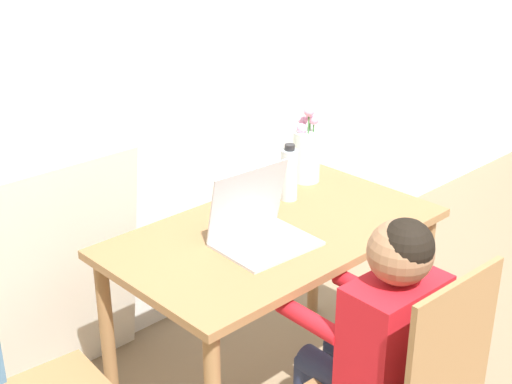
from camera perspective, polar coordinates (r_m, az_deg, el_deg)
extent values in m
cube|color=white|center=(2.92, -7.41, 11.86)|extent=(6.40, 0.05, 2.50)
cube|color=olive|center=(2.52, 1.55, -3.24)|extent=(1.18, 0.67, 0.03)
cylinder|color=olive|center=(2.91, 13.15, -7.95)|extent=(0.05, 0.05, 0.68)
cylinder|color=olive|center=(2.61, -11.75, -11.83)|extent=(0.05, 0.05, 0.68)
cylinder|color=olive|center=(3.21, 4.70, -4.28)|extent=(0.05, 0.05, 0.68)
cube|color=olive|center=(2.01, 15.31, -12.65)|extent=(0.38, 0.03, 0.47)
cube|color=red|center=(2.12, 10.86, -11.55)|extent=(0.31, 0.19, 0.38)
sphere|color=#936B4C|center=(1.98, 11.48, -4.74)|extent=(0.19, 0.19, 0.19)
sphere|color=black|center=(1.96, 11.88, -4.30)|extent=(0.16, 0.16, 0.16)
cylinder|color=navy|center=(2.34, 8.83, -13.11)|extent=(0.10, 0.28, 0.09)
cylinder|color=navy|center=(2.26, 6.54, -14.53)|extent=(0.10, 0.28, 0.09)
cylinder|color=red|center=(2.31, 8.76, -7.78)|extent=(0.06, 0.24, 0.06)
cylinder|color=red|center=(2.14, 4.28, -10.19)|extent=(0.06, 0.24, 0.06)
cube|color=#B2B2B7|center=(2.39, 0.83, -4.19)|extent=(0.33, 0.27, 0.01)
cube|color=silver|center=(2.39, 0.83, -4.07)|extent=(0.28, 0.19, 0.00)
cube|color=#B2B2B7|center=(2.41, -0.67, -0.69)|extent=(0.32, 0.08, 0.24)
cube|color=black|center=(2.41, -0.73, -0.65)|extent=(0.28, 0.07, 0.21)
cylinder|color=silver|center=(2.89, 4.06, 2.87)|extent=(0.11, 0.11, 0.21)
cylinder|color=#3D7A38|center=(2.89, 4.30, 3.93)|extent=(0.01, 0.01, 0.22)
sphere|color=#EA9EC6|center=(2.86, 4.36, 6.04)|extent=(0.04, 0.04, 0.04)
cylinder|color=#3D7A38|center=(2.89, 3.72, 3.75)|extent=(0.01, 0.01, 0.21)
sphere|color=#EA9EC6|center=(2.86, 3.77, 5.71)|extent=(0.04, 0.04, 0.04)
cylinder|color=#3D7A38|center=(2.87, 3.63, 3.36)|extent=(0.01, 0.01, 0.19)
sphere|color=#EA9EC6|center=(2.84, 3.68, 5.12)|extent=(0.04, 0.04, 0.04)
cylinder|color=#3D7A38|center=(2.84, 4.19, 3.96)|extent=(0.01, 0.01, 0.26)
sphere|color=#EA9EC6|center=(2.80, 4.26, 6.47)|extent=(0.04, 0.04, 0.04)
cylinder|color=#3D7A38|center=(2.87, 4.58, 3.70)|extent=(0.01, 0.01, 0.22)
sphere|color=#EA9EC6|center=(2.83, 4.65, 5.78)|extent=(0.04, 0.04, 0.04)
cylinder|color=silver|center=(2.71, 2.67, 1.38)|extent=(0.07, 0.07, 0.20)
cylinder|color=#262628|center=(2.67, 2.71, 3.60)|extent=(0.04, 0.04, 0.02)
cube|color=silver|center=(2.77, -16.46, -7.13)|extent=(0.79, 0.15, 0.93)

